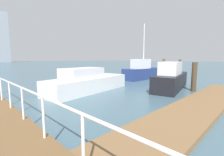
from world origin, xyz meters
The scene contains 8 objects.
ground_plane centered at (0.00, 20.00, 0.00)m, with size 300.00×300.00×0.00m, color #476675.
floating_dock centered at (3.80, 10.46, 0.09)m, with size 14.59×2.00×0.18m, color olive.
dock_piling_1 centered at (7.59, 11.98, 1.06)m, with size 0.36×0.36×2.12m, color #473826.
dock_piling_2 centered at (12.27, 14.86, 1.15)m, with size 0.25×0.25×2.31m, color brown.
dock_piling_5 centered at (11.52, 16.31, 1.18)m, with size 0.29×0.29×2.37m, color brown.
moored_boat_0 centered at (10.93, 18.62, 0.88)m, with size 5.83×1.85×6.36m.
moored_boat_1 centered at (2.10, 17.44, 0.68)m, with size 6.95×3.00×1.73m.
moored_boat_3 centered at (7.24, 13.53, 0.83)m, with size 6.01×2.82×2.15m.
Camera 1 is at (-4.56, 8.29, 2.36)m, focal length 24.92 mm.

